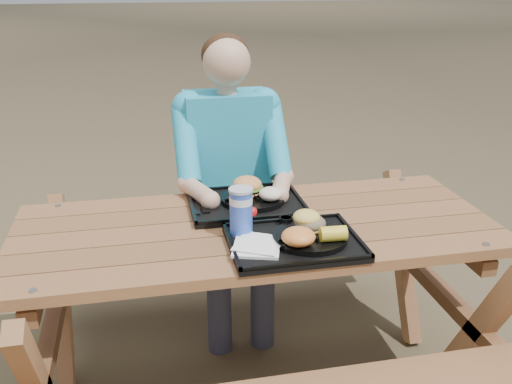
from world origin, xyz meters
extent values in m
cube|color=black|center=(0.09, -0.20, 0.76)|extent=(0.45, 0.35, 0.02)
cube|color=black|center=(-0.01, 0.17, 0.76)|extent=(0.45, 0.35, 0.02)
cylinder|color=black|center=(0.15, -0.21, 0.78)|extent=(0.26, 0.26, 0.02)
cylinder|color=black|center=(0.02, 0.18, 0.78)|extent=(0.26, 0.26, 0.02)
cube|color=white|center=(-0.05, -0.24, 0.78)|extent=(0.19, 0.19, 0.02)
cylinder|color=#1840B8|center=(-0.08, -0.11, 0.85)|extent=(0.08, 0.08, 0.16)
cylinder|color=#331005|center=(0.10, -0.07, 0.78)|extent=(0.05, 0.05, 0.03)
cylinder|color=gold|center=(0.15, -0.07, 0.78)|extent=(0.05, 0.05, 0.03)
ellipsoid|color=#FD9942|center=(0.09, -0.27, 0.82)|extent=(0.11, 0.11, 0.06)
cube|color=black|center=(-0.18, 0.17, 0.77)|extent=(0.03, 0.17, 0.01)
ellipsoid|color=#49100E|center=(-0.04, 0.12, 0.81)|extent=(0.09, 0.09, 0.04)
ellipsoid|color=white|center=(0.09, 0.13, 0.82)|extent=(0.09, 0.09, 0.05)
camera|label=1|loc=(-0.40, -1.91, 1.65)|focal=40.00mm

